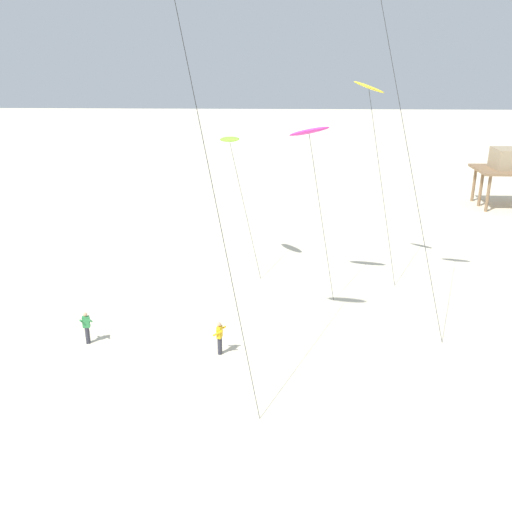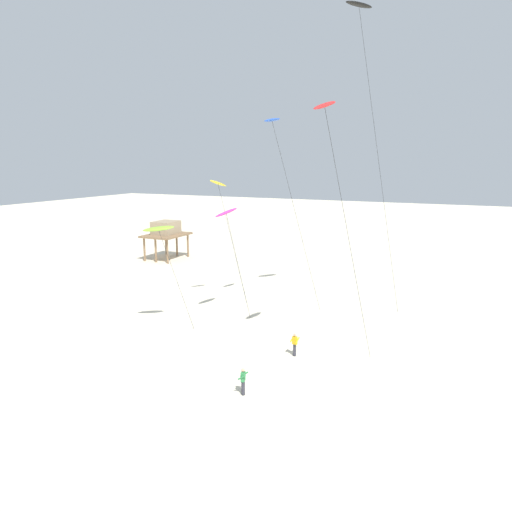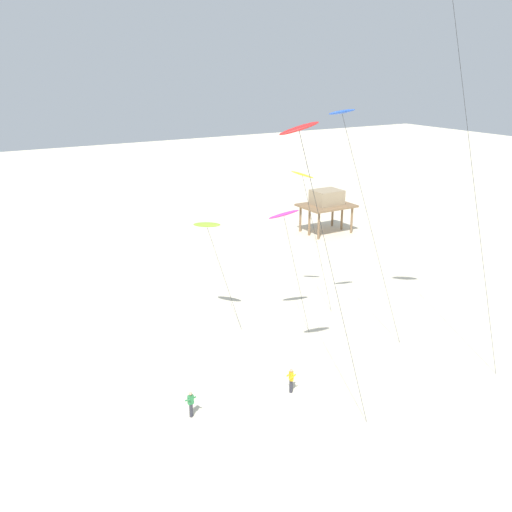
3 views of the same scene
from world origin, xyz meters
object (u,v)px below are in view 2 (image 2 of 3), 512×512
kite_black (360,10)px  kite_red (326,111)px  kite_blue (273,125)px  kite_yellow (219,186)px  stilt_house (166,231)px  kite_flyer_middle (243,381)px  kite_flyer_nearest (295,344)px  kite_magenta (226,213)px  kite_lime (159,229)px

kite_black → kite_red: size_ratio=1.47×
kite_black → kite_blue: (-1.90, 6.29, -8.43)m
kite_yellow → stilt_house: size_ratio=1.91×
kite_red → stilt_house: (25.36, 30.19, -12.58)m
kite_red → kite_blue: bearing=39.5°
kite_yellow → kite_flyer_middle: (-14.53, -9.59, -10.53)m
kite_flyer_nearest → kite_magenta: bearing=60.5°
kite_lime → kite_red: bearing=-94.2°
kite_flyer_nearest → kite_flyer_middle: same height
kite_lime → kite_blue: (7.38, -6.42, 8.06)m
kite_magenta → kite_flyer_middle: bearing=-147.8°
kite_black → kite_flyer_nearest: (-8.98, 1.56, -24.06)m
kite_black → stilt_house: 39.28m
kite_black → kite_flyer_middle: kite_black is taller
kite_lime → kite_yellow: kite_yellow is taller
kite_flyer_nearest → stilt_house: stilt_house is taller
kite_flyer_nearest → stilt_house: size_ratio=0.26×
kite_magenta → kite_black: size_ratio=0.39×
kite_flyer_middle → kite_flyer_nearest: bearing=-7.0°
kite_magenta → kite_blue: (2.71, -3.00, 7.12)m
kite_flyer_middle → stilt_house: stilt_house is taller
kite_blue → kite_red: kite_red is taller
kite_black → kite_blue: 10.68m
kite_flyer_middle → stilt_house: size_ratio=0.26×
kite_black → kite_yellow: 18.10m
kite_red → stilt_house: 41.39m
kite_flyer_nearest → stilt_house: (24.10, 28.03, 3.13)m
kite_black → kite_yellow: bearing=95.1°
kite_lime → kite_red: size_ratio=0.51×
kite_yellow → kite_red: size_ratio=0.70×
kite_magenta → kite_lime: kite_magenta is taller
kite_lime → kite_flyer_middle: kite_lime is taller
kite_red → kite_flyer_middle: bearing=150.9°
kite_yellow → kite_magenta: bearing=-142.9°
kite_flyer_middle → kite_magenta: bearing=32.2°
kite_lime → kite_yellow: bearing=-5.2°
kite_black → kite_flyer_middle: 28.77m
kite_blue → kite_red: (-8.34, -6.88, 0.08)m
kite_blue → kite_flyer_nearest: kite_blue is taller
kite_magenta → kite_flyer_nearest: bearing=-119.5°
kite_magenta → kite_flyer_nearest: 12.30m
kite_lime → stilt_house: (24.39, 16.89, -4.45)m
kite_magenta → kite_black: (4.61, -9.29, 15.55)m
kite_blue → kite_magenta: bearing=132.1°
kite_lime → kite_flyer_middle: bearing=-121.5°
kite_red → kite_black: bearing=3.3°
kite_magenta → kite_black: kite_black is taller
kite_black → kite_flyer_nearest: 25.73m
kite_magenta → kite_flyer_nearest: kite_magenta is taller
kite_black → kite_lime: (-9.27, 12.71, -16.49)m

